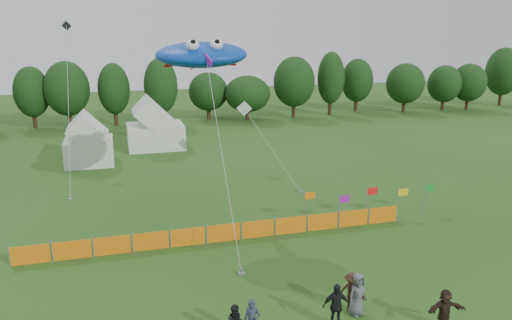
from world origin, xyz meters
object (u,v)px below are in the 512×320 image
object	(u,v)px
spectator_f	(445,310)
tent_left	(89,143)
tent_right	(155,129)
barrier_fence	(223,233)
spectator_c	(352,292)
spectator_d	(336,306)
stingray_kite	(201,55)
spectator_e	(357,294)

from	to	relation	value
spectator_f	tent_left	bearing A→B (deg)	120.33
tent_right	barrier_fence	bearing A→B (deg)	-86.19
spectator_c	tent_right	bearing A→B (deg)	129.09
tent_left	spectator_d	world-z (taller)	tent_left
spectator_d	tent_right	bearing A→B (deg)	102.22
spectator_f	stingray_kite	distance (m)	18.43
spectator_d	tent_left	bearing A→B (deg)	114.73
spectator_c	barrier_fence	bearing A→B (deg)	143.01
tent_left	stingray_kite	world-z (taller)	stingray_kite
spectator_c	spectator_d	world-z (taller)	spectator_d
tent_left	tent_right	world-z (taller)	tent_right
tent_left	spectator_f	size ratio (longest dim) A/B	2.40
tent_right	stingray_kite	xyz separation A→B (m)	(1.22, -20.06, 8.13)
tent_right	spectator_c	size ratio (longest dim) A/B	3.08
barrier_fence	tent_left	bearing A→B (deg)	111.66
barrier_fence	spectator_e	distance (m)	9.52
tent_right	spectator_c	world-z (taller)	tent_right
spectator_f	spectator_c	bearing A→B (deg)	148.63
tent_right	spectator_d	world-z (taller)	tent_right
tent_right	spectator_e	world-z (taller)	tent_right
spectator_d	spectator_f	xyz separation A→B (m)	(4.08, -1.30, -0.10)
tent_left	stingray_kite	xyz separation A→B (m)	(7.34, -15.69, 8.26)
barrier_fence	stingray_kite	xyz separation A→B (m)	(-0.36, 3.71, 9.59)
spectator_d	spectator_c	bearing A→B (deg)	43.21
barrier_fence	spectator_d	xyz separation A→B (m)	(2.49, -9.36, 0.45)
spectator_f	stingray_kite	size ratio (longest dim) A/B	0.12
tent_left	spectator_c	bearing A→B (deg)	-67.91
tent_right	spectator_d	size ratio (longest dim) A/B	2.89
tent_right	tent_left	bearing A→B (deg)	-144.43
spectator_c	spectator_d	distance (m)	1.43
spectator_d	spectator_f	distance (m)	4.29
spectator_e	spectator_f	size ratio (longest dim) A/B	1.09
spectator_c	spectator_f	distance (m)	3.67
spectator_d	stingray_kite	size ratio (longest dim) A/B	0.13
spectator_d	stingray_kite	distance (m)	16.20
tent_left	spectator_e	size ratio (longest dim) A/B	2.20
spectator_d	spectator_e	distance (m)	1.40
tent_left	stingray_kite	distance (m)	19.19
tent_left	spectator_c	distance (m)	30.10
tent_right	spectator_c	xyz separation A→B (m)	(5.20, -32.25, -1.07)
stingray_kite	barrier_fence	bearing A→B (deg)	-84.41
spectator_c	spectator_e	bearing A→B (deg)	-33.67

